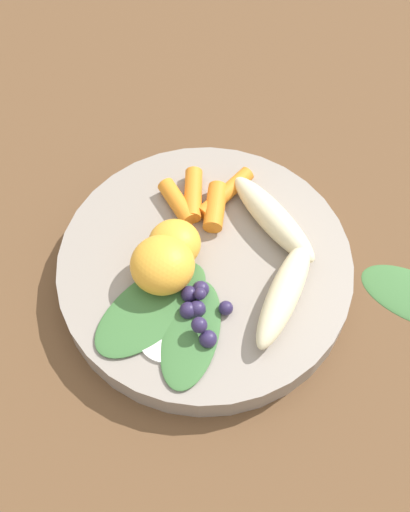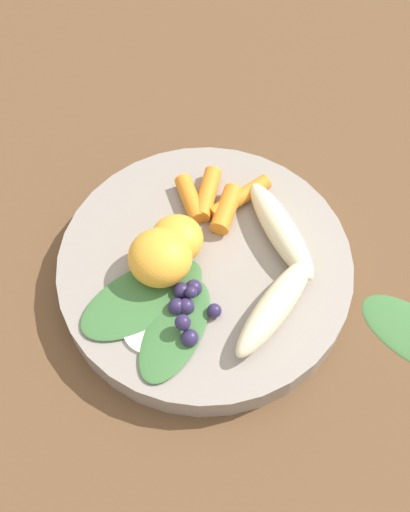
{
  "view_description": "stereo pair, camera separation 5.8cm",
  "coord_description": "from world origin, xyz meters",
  "px_view_note": "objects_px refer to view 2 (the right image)",
  "views": [
    {
      "loc": [
        -0.25,
        0.16,
        0.53
      ],
      "look_at": [
        0.0,
        0.0,
        0.04
      ],
      "focal_mm": 46.77,
      "sensor_mm": 36.0,
      "label": 1
    },
    {
      "loc": [
        -0.28,
        0.1,
        0.53
      ],
      "look_at": [
        0.0,
        0.0,
        0.04
      ],
      "focal_mm": 46.77,
      "sensor_mm": 36.0,
      "label": 2
    }
  ],
  "objects_px": {
    "bowl": "(205,270)",
    "orange_segment_near": "(160,257)",
    "banana_peeled_right": "(275,306)",
    "banana_peeled_left": "(283,233)"
  },
  "relations": [
    {
      "from": "banana_peeled_left",
      "to": "banana_peeled_right",
      "type": "distance_m",
      "value": 0.07
    },
    {
      "from": "bowl",
      "to": "orange_segment_near",
      "type": "distance_m",
      "value": 0.05
    },
    {
      "from": "banana_peeled_right",
      "to": "banana_peeled_left",
      "type": "bearing_deg",
      "value": 26.67
    },
    {
      "from": "banana_peeled_left",
      "to": "orange_segment_near",
      "type": "relative_size",
      "value": 2.0
    },
    {
      "from": "bowl",
      "to": "orange_segment_near",
      "type": "xyz_separation_m",
      "value": [
        0.01,
        0.04,
        0.03
      ]
    },
    {
      "from": "banana_peeled_right",
      "to": "orange_segment_near",
      "type": "bearing_deg",
      "value": 101.32
    },
    {
      "from": "bowl",
      "to": "banana_peeled_right",
      "type": "relative_size",
      "value": 2.37
    },
    {
      "from": "bowl",
      "to": "banana_peeled_left",
      "type": "distance_m",
      "value": 0.08
    },
    {
      "from": "banana_peeled_right",
      "to": "orange_segment_near",
      "type": "height_order",
      "value": "orange_segment_near"
    },
    {
      "from": "banana_peeled_left",
      "to": "banana_peeled_right",
      "type": "relative_size",
      "value": 1.0
    }
  ]
}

